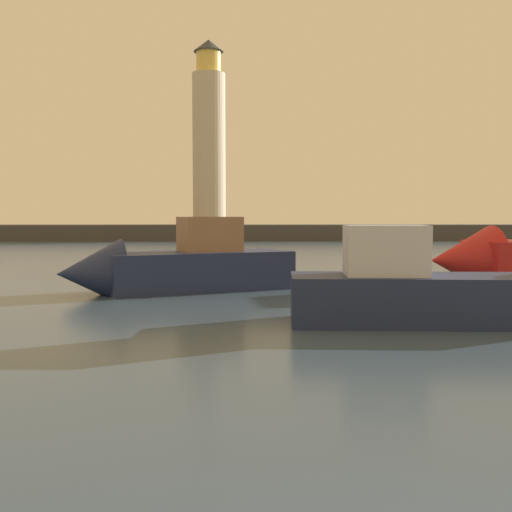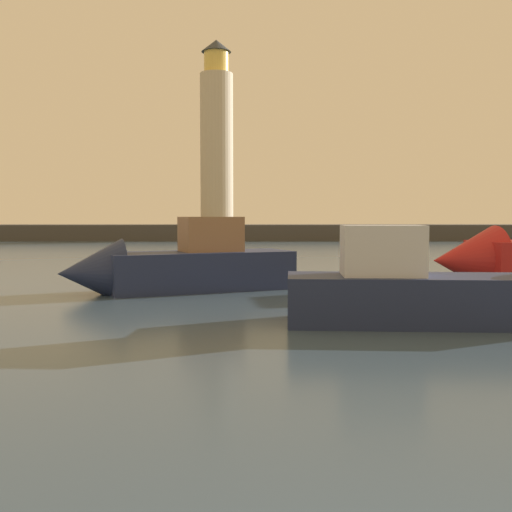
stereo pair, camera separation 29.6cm
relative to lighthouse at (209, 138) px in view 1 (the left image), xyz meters
name	(u,v)px [view 1 (the left image)]	position (x,y,z in m)	size (l,w,h in m)	color
ground_plane	(267,261)	(4.04, -28.42, -9.88)	(220.00, 220.00, 0.00)	#384C60
breakwater	(251,232)	(4.04, 0.00, -9.14)	(80.51, 6.22, 1.49)	#423F3D
lighthouse	(209,138)	(0.00, 0.00, 0.00)	(3.18, 3.18, 17.72)	beige
motorboat_0	(169,268)	(0.45, -40.55, -9.16)	(7.19, 4.42, 2.55)	#1E284C
motorboat_3	(458,293)	(7.04, -46.22, -9.23)	(6.74, 2.21, 2.33)	#1E284C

